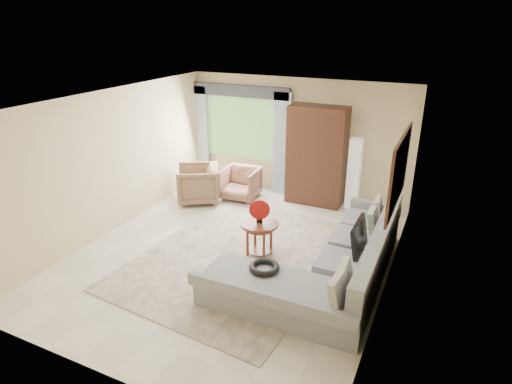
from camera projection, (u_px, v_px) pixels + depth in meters
The scene contains 17 objects.
ground at pixel (234, 253), 7.32m from camera, with size 6.00×6.00×0.00m, color silver.
area_rug at pixel (241, 256), 7.21m from camera, with size 3.00×4.00×0.02m, color beige.
sectional_sofa at pixel (334, 268), 6.37m from camera, with size 2.30×3.46×0.90m.
tv_screen at pixel (359, 237), 6.36m from camera, with size 0.06×0.74×0.48m, color black.
garden_hose at pixel (264, 267), 5.90m from camera, with size 0.43×0.43×0.09m, color black.
coffee_table at pixel (259, 239), 7.10m from camera, with size 0.64×0.64×0.64m.
red_disc at pixel (259, 210), 6.90m from camera, with size 0.34×0.34×0.03m, color #9D120F.
armchair_left at pixel (198, 184), 9.28m from camera, with size 0.86×0.88×0.80m, color brown.
armchair_right at pixel (241, 184), 9.43m from camera, with size 0.75×0.77×0.70m, color #8D604D.
potted_plant at pixel (201, 180), 9.94m from camera, with size 0.45×0.39×0.49m, color #999999.
armoire at pixel (317, 156), 8.99m from camera, with size 1.20×0.55×2.10m, color #331C11.
floor_lamp at pixel (354, 174), 8.84m from camera, with size 0.24×0.24×1.50m, color silver.
window at pixel (241, 128), 9.82m from camera, with size 1.80×0.04×1.40m, color #669E59.
curtain_left at pixel (201, 135), 10.25m from camera, with size 0.40×0.08×2.30m, color #9EB7CC.
curtain_right at pixel (282, 145), 9.42m from camera, with size 0.40×0.08×2.30m, color #9EB7CC.
valance at pixel (239, 91), 9.44m from camera, with size 2.40×0.12×0.26m, color #1E232D.
wall_mirror at pixel (399, 171), 5.99m from camera, with size 0.05×1.70×1.05m.
Camera 1 is at (3.05, -5.62, 3.74)m, focal length 30.00 mm.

